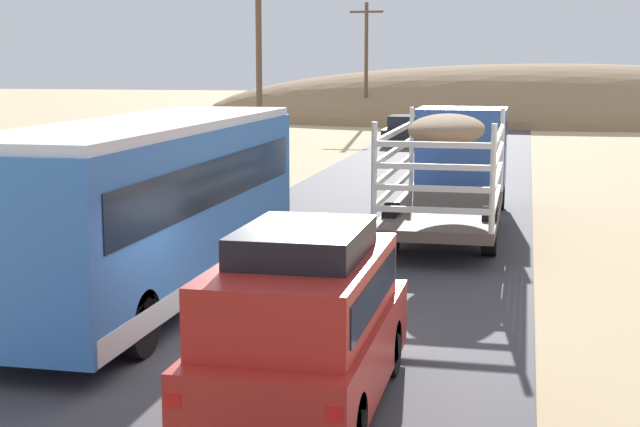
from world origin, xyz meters
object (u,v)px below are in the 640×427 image
object	(u,v)px
livestock_truck	(456,154)
power_pole_mid	(259,64)
bus	(152,204)
car_far	(405,131)
power_pole_far	(366,60)
suv_near	(304,320)

from	to	relation	value
livestock_truck	power_pole_mid	size ratio (longest dim) A/B	1.27
livestock_truck	bus	distance (m)	10.71
car_far	power_pole_far	world-z (taller)	power_pole_far
car_far	power_pole_far	xyz separation A→B (m)	(-4.33, 13.50, 3.61)
bus	car_far	world-z (taller)	bus
suv_near	bus	world-z (taller)	bus
livestock_truck	power_pole_mid	distance (m)	14.29
suv_near	power_pole_mid	distance (m)	26.89
suv_near	car_far	bearing A→B (deg)	95.49
car_far	livestock_truck	bearing A→B (deg)	-79.33
suv_near	bus	size ratio (longest dim) A/B	0.46
bus	car_far	size ratio (longest dim) A/B	2.27
bus	car_far	xyz separation A→B (m)	(0.33, 32.63, -1.05)
car_far	power_pole_mid	distance (m)	13.08
power_pole_far	livestock_truck	bearing A→B (deg)	-76.64
power_pole_far	bus	bearing A→B (deg)	-85.04
suv_near	power_pole_far	bearing A→B (deg)	98.85
power_pole_mid	power_pole_far	world-z (taller)	power_pole_far
bus	power_pole_mid	bearing A→B (deg)	100.92
power_pole_mid	suv_near	bearing A→B (deg)	-72.76
suv_near	livestock_truck	bearing A→B (deg)	87.05
livestock_truck	bus	xyz separation A→B (m)	(-4.66, -9.64, -0.04)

